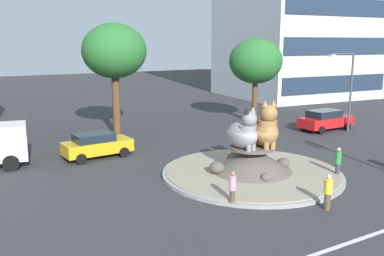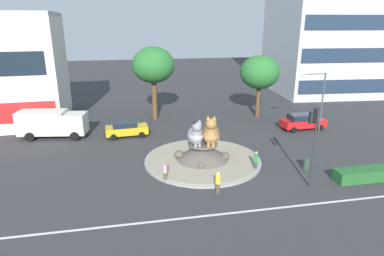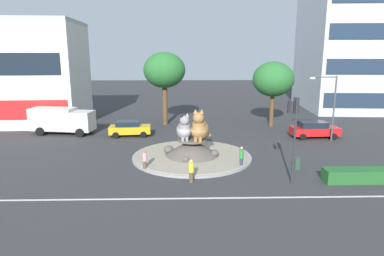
{
  "view_description": "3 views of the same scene",
  "coord_description": "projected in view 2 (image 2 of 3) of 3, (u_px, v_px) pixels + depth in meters",
  "views": [
    {
      "loc": [
        -13.72,
        -17.29,
        7.1
      ],
      "look_at": [
        -1.99,
        3.08,
        2.27
      ],
      "focal_mm": 38.96,
      "sensor_mm": 36.0,
      "label": 1
    },
    {
      "loc": [
        -5.75,
        -24.93,
        11.24
      ],
      "look_at": [
        -0.33,
        3.05,
        1.99
      ],
      "focal_mm": 30.75,
      "sensor_mm": 36.0,
      "label": 2
    },
    {
      "loc": [
        -0.69,
        -27.03,
        8.52
      ],
      "look_at": [
        0.02,
        0.39,
        2.42
      ],
      "focal_mm": 31.94,
      "sensor_mm": 36.0,
      "label": 3
    }
  ],
  "objects": [
    {
      "name": "pedestrian_yellow_shirt",
      "position": [
        218.0,
        182.0,
        22.36
      ],
      "size": [
        0.37,
        0.37,
        1.59
      ],
      "rotation": [
        0.0,
        0.0,
        0.28
      ],
      "color": "brown",
      "rests_on": "ground"
    },
    {
      "name": "broadleaf_tree_behind_island",
      "position": [
        260.0,
        72.0,
        39.07
      ],
      "size": [
        4.68,
        4.68,
        7.5
      ],
      "color": "brown",
      "rests_on": "ground"
    },
    {
      "name": "pedestrian_green_shirt",
      "position": [
        256.0,
        161.0,
        25.64
      ],
      "size": [
        0.31,
        0.31,
        1.67
      ],
      "rotation": [
        0.0,
        0.0,
        2.91
      ],
      "color": "#33384C",
      "rests_on": "ground"
    },
    {
      "name": "sedan_on_far_lane",
      "position": [
        302.0,
        121.0,
        35.79
      ],
      "size": [
        4.82,
        2.26,
        1.68
      ],
      "rotation": [
        0.0,
        0.0,
        0.04
      ],
      "color": "red",
      "rests_on": "ground"
    },
    {
      "name": "traffic_light_mast",
      "position": [
        314.0,
        131.0,
        22.32
      ],
      "size": [
        0.76,
        0.49,
        5.71
      ],
      "rotation": [
        0.0,
        0.0,
        1.46
      ],
      "color": "#2D2D33",
      "rests_on": "ground"
    },
    {
      "name": "pedestrian_pink_shirt",
      "position": [
        165.0,
        171.0,
        23.95
      ],
      "size": [
        0.32,
        0.32,
        1.61
      ],
      "rotation": [
        0.0,
        0.0,
        4.97
      ],
      "color": "brown",
      "rests_on": "ground"
    },
    {
      "name": "lane_centreline",
      "position": [
        232.0,
        213.0,
        20.24
      ],
      "size": [
        112.0,
        0.2,
        0.01
      ],
      "primitive_type": "cube",
      "color": "silver",
      "rests_on": "ground"
    },
    {
      "name": "cat_statue_tabby",
      "position": [
        211.0,
        133.0,
        26.95
      ],
      "size": [
        2.03,
        2.61,
        2.61
      ],
      "rotation": [
        0.0,
        0.0,
        -1.79
      ],
      "color": "#9E703D",
      "rests_on": "roundabout_island"
    },
    {
      "name": "second_tree_near_tower",
      "position": [
        153.0,
        66.0,
        37.73
      ],
      "size": [
        4.88,
        4.88,
        8.56
      ],
      "color": "brown",
      "rests_on": "ground"
    },
    {
      "name": "litter_bin",
      "position": [
        306.0,
        164.0,
        26.18
      ],
      "size": [
        0.56,
        0.56,
        0.9
      ],
      "color": "#2D4233",
      "rests_on": "ground"
    },
    {
      "name": "delivery_box_truck",
      "position": [
        52.0,
        123.0,
        33.01
      ],
      "size": [
        6.84,
        3.21,
        2.77
      ],
      "rotation": [
        0.0,
        0.0,
        -0.15
      ],
      "color": "silver",
      "rests_on": "ground"
    },
    {
      "name": "roundabout_island",
      "position": [
        203.0,
        155.0,
        27.63
      ],
      "size": [
        9.79,
        9.79,
        1.56
      ],
      "color": "gray",
      "rests_on": "ground"
    },
    {
      "name": "ground_plane",
      "position": [
        203.0,
        161.0,
        27.79
      ],
      "size": [
        160.0,
        160.0,
        0.0
      ],
      "primitive_type": "plane",
      "color": "#333335"
    },
    {
      "name": "clipped_hedge_strip",
      "position": [
        363.0,
        175.0,
        24.31
      ],
      "size": [
        4.4,
        1.2,
        0.9
      ],
      "primitive_type": "cube",
      "color": "#235B28",
      "rests_on": "ground"
    },
    {
      "name": "cat_statue_grey",
      "position": [
        196.0,
        135.0,
        26.92
      ],
      "size": [
        1.47,
        2.38,
        2.27
      ],
      "rotation": [
        0.0,
        0.0,
        -1.48
      ],
      "color": "gray",
      "rests_on": "roundabout_island"
    },
    {
      "name": "streetlight_arm",
      "position": [
        320.0,
        97.0,
        33.85
      ],
      "size": [
        2.64,
        0.24,
        6.33
      ],
      "rotation": [
        0.0,
        0.0,
        3.13
      ],
      "color": "#4C4C51",
      "rests_on": "ground"
    },
    {
      "name": "parked_car_right",
      "position": [
        126.0,
        129.0,
        33.49
      ],
      "size": [
        4.32,
        2.21,
        1.57
      ],
      "rotation": [
        0.0,
        0.0,
        0.07
      ],
      "color": "gold",
      "rests_on": "ground"
    }
  ]
}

